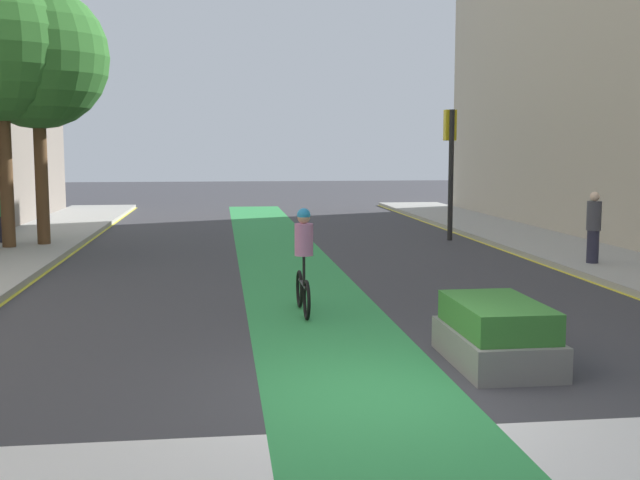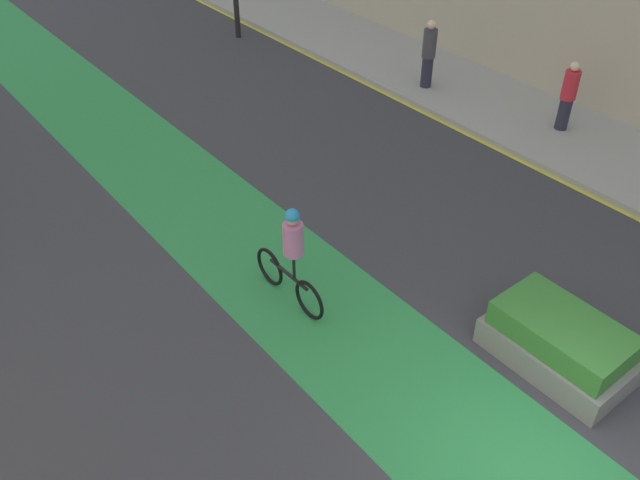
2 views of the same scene
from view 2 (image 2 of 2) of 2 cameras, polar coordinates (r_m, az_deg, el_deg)
name	(u,v)px [view 2 (image 2 of 2)]	position (r m, az deg, el deg)	size (l,w,h in m)	color
ground_plane	(546,479)	(9.30, 18.67, -18.68)	(120.00, 120.00, 0.00)	#38383D
cyclist_in_lane	(291,255)	(10.34, -2.47, -1.28)	(0.32, 1.73, 1.86)	black
pedestrian_sidewalk_right_a	(429,54)	(17.41, 9.22, 15.38)	(0.34, 0.34, 1.70)	#262638
pedestrian_sidewalk_right_b	(568,96)	(16.13, 20.33, 11.43)	(0.34, 0.34, 1.59)	#262638
median_planter	(559,343)	(10.33, 19.66, -8.24)	(1.20, 2.07, 0.85)	slate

